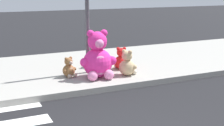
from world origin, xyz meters
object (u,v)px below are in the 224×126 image
at_px(plush_pink_large, 98,59).
at_px(plush_brown, 69,69).
at_px(plush_yellow, 97,57).
at_px(sign_pole, 87,10).
at_px(plush_tan, 127,65).
at_px(plush_red, 121,60).

bearing_deg(plush_pink_large, plush_brown, 150.77).
xyz_separation_m(plush_pink_large, plush_yellow, (0.44, 1.14, -0.21)).
distance_m(sign_pole, plush_pink_large, 1.34).
relative_size(sign_pole, plush_tan, 4.62).
distance_m(sign_pole, plush_red, 1.75).
bearing_deg(sign_pole, plush_tan, -39.97).
height_order(plush_yellow, plush_tan, plush_yellow).
xyz_separation_m(plush_tan, plush_red, (0.15, 0.67, -0.02)).
xyz_separation_m(plush_yellow, plush_red, (0.50, -0.58, -0.03)).
bearing_deg(plush_red, plush_yellow, 130.51).
relative_size(sign_pole, plush_yellow, 4.48).
bearing_deg(plush_red, plush_brown, -173.46).
xyz_separation_m(sign_pole, plush_yellow, (0.49, 0.55, -1.41)).
bearing_deg(plush_red, plush_tan, -102.36).
relative_size(plush_red, plush_brown, 1.21).
height_order(sign_pole, plush_brown, sign_pole).
relative_size(plush_pink_large, plush_tan, 1.79).
bearing_deg(plush_pink_large, sign_pole, 95.03).
distance_m(plush_yellow, plush_tan, 1.30).
height_order(plush_pink_large, plush_brown, plush_pink_large).
height_order(plush_tan, plush_red, plush_tan).
distance_m(plush_pink_large, plush_red, 1.12).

